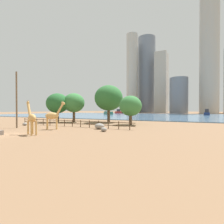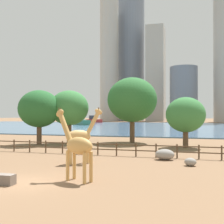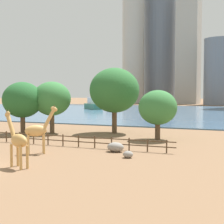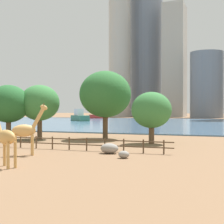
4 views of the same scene
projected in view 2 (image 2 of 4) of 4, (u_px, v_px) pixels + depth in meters
ground_plane at (162, 127)px, 93.56m from camera, size 400.00×400.00×0.00m
harbor_water at (161, 127)px, 90.67m from camera, size 180.00×86.00×0.20m
giraffe_tall at (81, 136)px, 23.20m from camera, size 2.88×2.47×4.71m
giraffe_companion at (77, 145)px, 17.10m from camera, size 3.12×1.70×4.54m
boulder_by_pole at (190, 162)px, 22.06m from camera, size 0.93×0.84×0.63m
boulder_small at (165, 154)px, 25.01m from camera, size 1.71×1.27×0.95m
feeding_trough at (0, 179)px, 16.25m from camera, size 1.80×0.60×0.60m
enclosure_fence at (91, 147)px, 28.18m from camera, size 26.12×0.14×1.30m
tree_left_large at (186, 115)px, 34.27m from camera, size 4.79×4.79×6.17m
tree_center_broad at (69, 108)px, 39.28m from camera, size 5.43×5.43×7.42m
tree_right_tall at (39, 109)px, 37.95m from camera, size 5.60×5.60×7.35m
tree_left_small at (132, 100)px, 40.40m from camera, size 7.14×7.14×9.38m
boat_tug at (94, 120)px, 133.73m from camera, size 7.85×6.58×3.36m
boat_barge at (81, 121)px, 103.96m from camera, size 8.69×8.47×3.93m
skyline_tower_needle at (109, 58)px, 171.02m from camera, size 11.30×11.30×77.45m
skyline_tower_glass at (184, 94)px, 151.06m from camera, size 14.75×14.75×29.70m
skyline_block_left at (156, 74)px, 166.27m from camera, size 10.32×14.62×55.65m
skyline_tower_short at (131, 61)px, 183.09m from camera, size 17.73×17.73×77.93m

